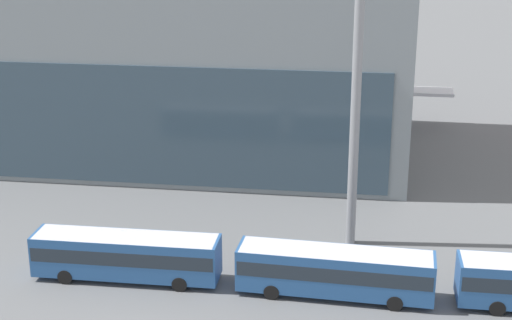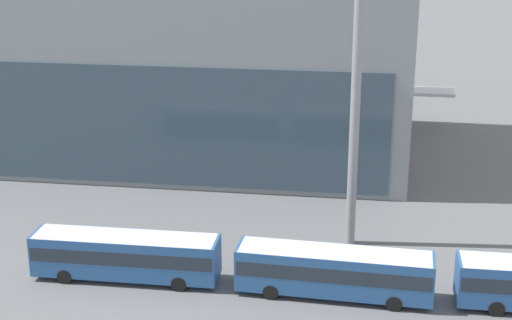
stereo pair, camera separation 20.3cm
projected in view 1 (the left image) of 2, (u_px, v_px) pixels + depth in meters
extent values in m
cylinder|color=silver|center=(267.00, 83.00, 87.20)|extent=(5.29, 34.98, 4.73)
sphere|color=silver|center=(239.00, 125.00, 70.85)|extent=(4.64, 4.64, 4.64)
cone|color=silver|center=(286.00, 54.00, 103.55)|extent=(4.62, 7.73, 4.49)
cube|color=silver|center=(269.00, 86.00, 89.46)|extent=(41.04, 4.08, 0.35)
cylinder|color=gray|center=(370.00, 101.00, 88.13)|extent=(2.12, 3.32, 2.07)
cylinder|color=gray|center=(172.00, 93.00, 91.59)|extent=(2.12, 3.32, 2.07)
cube|color=#1E4799|center=(286.00, 13.00, 101.02)|extent=(0.51, 6.74, 9.62)
cube|color=silver|center=(285.00, 52.00, 102.61)|extent=(12.35, 3.40, 0.28)
cylinder|color=gray|center=(249.00, 132.00, 76.97)|extent=(0.36, 0.36, 3.76)
cylinder|color=black|center=(249.00, 150.00, 77.57)|extent=(0.47, 1.11, 1.10)
cylinder|color=gray|center=(296.00, 100.00, 89.47)|extent=(0.36, 0.36, 3.76)
cylinder|color=black|center=(296.00, 116.00, 90.06)|extent=(0.47, 1.11, 1.10)
cylinder|color=gray|center=(243.00, 98.00, 90.40)|extent=(0.36, 0.36, 3.76)
cylinder|color=black|center=(243.00, 113.00, 90.99)|extent=(0.47, 1.11, 1.10)
cube|color=#285693|center=(126.00, 255.00, 51.91)|extent=(12.46, 2.76, 2.73)
cube|color=#232D38|center=(126.00, 251.00, 51.82)|extent=(12.21, 2.78, 0.95)
cube|color=silver|center=(125.00, 237.00, 51.50)|extent=(12.09, 2.67, 0.12)
cylinder|color=black|center=(188.00, 267.00, 52.96)|extent=(1.00, 0.31, 1.00)
cylinder|color=black|center=(180.00, 284.00, 50.65)|extent=(1.00, 0.31, 1.00)
cylinder|color=black|center=(78.00, 261.00, 53.94)|extent=(1.00, 0.31, 1.00)
cylinder|color=black|center=(65.00, 277.00, 51.64)|extent=(1.00, 0.31, 1.00)
cube|color=#285693|center=(335.00, 271.00, 49.69)|extent=(12.54, 3.21, 2.73)
cube|color=#232D38|center=(335.00, 267.00, 49.61)|extent=(12.30, 3.23, 0.95)
cube|color=silver|center=(335.00, 252.00, 49.28)|extent=(12.17, 3.11, 0.12)
cylinder|color=black|center=(396.00, 285.00, 50.54)|extent=(1.01, 0.35, 1.00)
cylinder|color=black|center=(395.00, 303.00, 48.25)|extent=(1.01, 0.35, 1.00)
cylinder|color=black|center=(278.00, 275.00, 51.91)|extent=(1.01, 0.35, 1.00)
cylinder|color=black|center=(272.00, 292.00, 49.63)|extent=(1.01, 0.35, 1.00)
cylinder|color=black|center=(491.00, 289.00, 49.97)|extent=(1.00, 0.31, 1.00)
cylinder|color=black|center=(497.00, 308.00, 47.67)|extent=(1.00, 0.31, 1.00)
cylinder|color=gray|center=(359.00, 27.00, 52.97)|extent=(0.69, 0.69, 31.88)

